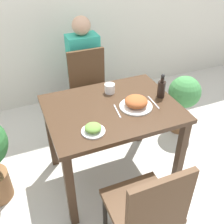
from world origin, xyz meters
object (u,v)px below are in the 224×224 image
food_plate (136,103)px  person_figure (84,69)px  chair_near (147,209)px  chair_far (91,88)px  sauce_bottle (161,88)px  side_plate (93,129)px  drink_cup (110,88)px  potted_plant_right (184,98)px

food_plate → person_figure: (-0.06, 1.17, -0.22)m
chair_near → person_figure: person_figure is taller
chair_far → sauce_bottle: size_ratio=4.31×
side_plate → person_figure: bearing=75.5°
drink_cup → potted_plant_right: 0.98m
chair_near → side_plate: (-0.16, 0.52, 0.29)m
potted_plant_right → person_figure: bearing=138.2°
person_figure → chair_far: bearing=-95.7°
chair_near → food_plate: (0.25, 0.68, 0.30)m
drink_cup → potted_plant_right: bearing=7.7°
sauce_bottle → person_figure: bearing=106.1°
side_plate → drink_cup: size_ratio=1.91×
sauce_bottle → food_plate: bearing=-166.9°
food_plate → potted_plant_right: (0.79, 0.40, -0.38)m
chair_near → food_plate: size_ratio=3.46×
chair_near → drink_cup: 1.02m
side_plate → person_figure: 1.39m
food_plate → side_plate: bearing=-158.3°
chair_near → chair_far: (0.15, 1.53, 0.00)m
chair_far → side_plate: (-0.31, -1.02, 0.29)m
food_plate → sauce_bottle: (0.26, 0.06, 0.04)m
drink_cup → potted_plant_right: size_ratio=0.13×
side_plate → sauce_bottle: size_ratio=0.80×
food_plate → side_plate: size_ratio=1.55×
side_plate → chair_far: bearing=72.9°
chair_near → side_plate: 0.61m
side_plate → drink_cup: drink_cup is taller
person_figure → sauce_bottle: bearing=-73.9°
drink_cup → person_figure: bearing=87.3°
potted_plant_right → food_plate: bearing=-153.0°
chair_near → chair_far: same height
drink_cup → person_figure: size_ratio=0.07×
chair_near → food_plate: 0.78m
chair_far → food_plate: 0.91m
potted_plant_right → side_plate: bearing=-154.7°
side_plate → potted_plant_right: 1.38m
chair_near → side_plate: size_ratio=5.37×
food_plate → sauce_bottle: size_ratio=1.24×
chair_far → drink_cup: 0.65m
chair_near → potted_plant_right: 1.50m
potted_plant_right → sauce_bottle: bearing=-147.3°
drink_cup → side_plate: bearing=-124.2°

